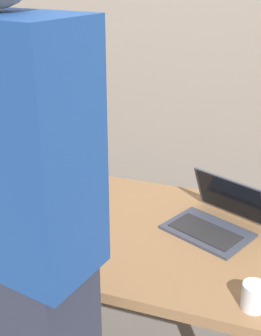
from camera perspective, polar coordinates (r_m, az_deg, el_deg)
desk at (r=1.85m, az=-1.99°, el=-9.55°), size 1.38×0.81×0.70m
laptop at (r=1.78m, az=10.77°, el=-6.21°), size 0.40×0.39×0.19m
beer_bottle_brown at (r=1.96m, az=-5.14°, el=-0.51°), size 0.07×0.07×0.31m
beer_bottle_amber at (r=2.02m, az=-8.33°, el=0.11°), size 0.06×0.06×0.32m
person_figure at (r=1.25m, az=-13.21°, el=-12.28°), size 0.43×0.33×1.77m
coffee_mug at (r=1.42m, az=15.48°, el=-15.41°), size 0.10×0.07×0.08m
back_wall at (r=2.28m, az=4.83°, el=15.63°), size 6.00×0.10×2.60m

